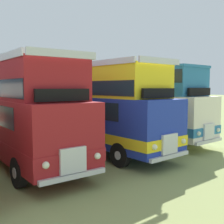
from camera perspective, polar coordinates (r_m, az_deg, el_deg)
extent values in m
plane|color=#8C9956|center=(13.89, -18.85, -9.09)|extent=(200.00, 200.00, 0.00)
cube|color=maroon|center=(13.35, -18.71, -2.22)|extent=(3.02, 10.28, 2.30)
cube|color=maroon|center=(13.44, -18.63, -4.76)|extent=(3.06, 10.32, 0.44)
cube|color=#19232D|center=(13.67, -19.30, 0.46)|extent=(2.92, 7.88, 0.76)
cube|color=#19232D|center=(8.67, -8.42, -1.58)|extent=(2.20, 0.21, 0.90)
cube|color=silver|center=(8.81, -7.97, -9.74)|extent=(0.90, 0.17, 0.80)
cube|color=silver|center=(8.93, -7.83, -12.89)|extent=(2.30, 0.26, 0.16)
sphere|color=#EAEACC|center=(9.26, -2.99, -8.97)|extent=(0.22, 0.22, 0.22)
sphere|color=#EAEACC|center=(8.43, -13.39, -10.54)|extent=(0.22, 0.22, 0.22)
cube|color=maroon|center=(13.49, -19.28, 5.92)|extent=(2.87, 9.38, 1.50)
cube|color=silver|center=(9.06, -9.95, 11.68)|extent=(2.40, 0.22, 0.24)
cube|color=silver|center=(13.94, -14.61, 9.31)|extent=(0.57, 9.26, 0.24)
cube|color=#19232D|center=(13.49, -19.24, 4.65)|extent=(2.91, 9.28, 0.64)
cube|color=black|center=(9.05, -9.97, 3.44)|extent=(1.90, 0.22, 0.40)
cylinder|color=black|center=(10.90, -6.81, -9.96)|extent=(0.33, 1.05, 1.04)
cylinder|color=silver|center=(10.97, -6.12, -9.85)|extent=(0.04, 0.36, 0.36)
cylinder|color=black|center=(10.00, -18.54, -11.61)|extent=(0.33, 1.05, 1.04)
cylinder|color=silver|center=(9.96, -19.37, -11.71)|extent=(0.04, 0.36, 0.36)
cylinder|color=black|center=(16.97, -18.36, -4.70)|extent=(0.33, 1.05, 1.04)
cylinder|color=silver|center=(17.02, -17.88, -4.66)|extent=(0.04, 0.36, 0.36)
cube|color=#1E339E|center=(15.17, -4.51, -1.10)|extent=(2.55, 10.73, 2.30)
cube|color=yellow|center=(15.25, -4.49, -3.34)|extent=(2.59, 10.77, 0.44)
cube|color=#19232D|center=(15.44, -5.39, 1.24)|extent=(2.57, 8.33, 0.76)
cube|color=#19232D|center=(11.24, 11.37, -0.07)|extent=(2.20, 0.11, 0.90)
cube|color=silver|center=(11.35, 11.69, -6.41)|extent=(0.90, 0.12, 0.80)
cube|color=silver|center=(11.44, 11.76, -8.88)|extent=(2.30, 0.15, 0.16)
sphere|color=#EAEACC|center=(12.05, 14.39, -5.78)|extent=(0.22, 0.22, 0.22)
sphere|color=#EAEACC|center=(10.67, 8.71, -7.11)|extent=(0.22, 0.22, 0.22)
cube|color=yellow|center=(15.28, -5.11, 6.08)|extent=(2.44, 9.83, 1.50)
cube|color=silver|center=(11.52, 9.82, 10.29)|extent=(2.40, 0.11, 0.24)
cube|color=silver|center=(19.09, -12.81, 8.21)|extent=(2.40, 0.11, 0.24)
cube|color=silver|center=(16.03, -1.57, 8.92)|extent=(0.14, 9.82, 0.24)
cube|color=silver|center=(14.66, -9.03, 9.20)|extent=(0.14, 9.82, 0.24)
cube|color=#19232D|center=(15.28, -5.10, 4.96)|extent=(2.48, 9.73, 0.64)
cube|color=black|center=(11.51, 9.53, 3.82)|extent=(1.90, 0.13, 0.40)
cylinder|color=black|center=(13.37, 9.13, -7.14)|extent=(0.28, 1.04, 1.04)
cylinder|color=silver|center=(13.48, 9.55, -7.04)|extent=(0.02, 0.36, 0.36)
cylinder|color=black|center=(11.77, 1.70, -8.78)|extent=(0.28, 1.04, 1.04)
cylinder|color=silver|center=(11.67, 1.14, -8.90)|extent=(0.02, 0.36, 0.36)
cylinder|color=black|center=(18.89, -7.93, -3.48)|extent=(0.28, 1.04, 1.04)
cylinder|color=silver|center=(18.97, -7.54, -3.44)|extent=(0.02, 0.36, 0.36)
cylinder|color=black|center=(17.80, -14.23, -4.14)|extent=(0.28, 1.04, 1.04)
cylinder|color=silver|center=(17.73, -14.66, -4.18)|extent=(0.02, 0.36, 0.36)
cube|color=silver|center=(18.03, 5.06, -0.09)|extent=(2.52, 10.20, 2.30)
cube|color=teal|center=(18.10, 5.05, -1.98)|extent=(2.56, 10.24, 0.44)
cube|color=#19232D|center=(18.27, 4.19, 1.87)|extent=(2.55, 7.80, 0.76)
cube|color=#19232D|center=(14.86, 18.94, 1.02)|extent=(2.20, 0.10, 0.90)
cube|color=silver|center=(14.94, 19.15, -3.79)|extent=(0.90, 0.12, 0.80)
cube|color=silver|center=(15.01, 19.19, -5.69)|extent=(2.30, 0.15, 0.16)
sphere|color=#EAEACC|center=(15.71, 20.88, -3.42)|extent=(0.22, 0.22, 0.22)
sphere|color=#EAEACC|center=(14.18, 17.31, -4.21)|extent=(0.22, 0.22, 0.22)
cube|color=teal|center=(18.13, 4.55, 5.95)|extent=(2.42, 9.30, 1.50)
cube|color=teal|center=(18.16, 4.57, 8.54)|extent=(2.48, 9.40, 0.14)
cube|color=#19232D|center=(18.14, 4.56, 6.90)|extent=(2.46, 9.20, 0.68)
cube|color=black|center=(15.08, 17.43, 3.97)|extent=(1.90, 0.12, 0.40)
cylinder|color=black|center=(16.86, 16.30, -4.70)|extent=(0.28, 1.04, 1.04)
cylinder|color=silver|center=(16.98, 16.58, -4.64)|extent=(0.02, 0.36, 0.36)
cylinder|color=black|center=(15.03, 11.38, -5.79)|extent=(0.28, 1.04, 1.04)
cylinder|color=silver|center=(14.92, 11.02, -5.87)|extent=(0.02, 0.36, 0.36)
cylinder|color=black|center=(21.34, 0.97, -2.43)|extent=(0.28, 1.04, 1.04)
cylinder|color=silver|center=(21.44, 1.27, -2.40)|extent=(0.02, 0.36, 0.36)
cylinder|color=black|center=(19.93, -4.05, -2.99)|extent=(0.28, 1.04, 1.04)
cylinder|color=silver|center=(19.84, -4.40, -3.03)|extent=(0.02, 0.36, 0.36)
cylinder|color=#8C704C|center=(26.82, -17.19, -1.08)|extent=(0.08, 0.08, 1.05)
cylinder|color=#8C704C|center=(29.34, -7.29, -0.36)|extent=(0.08, 0.08, 1.05)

